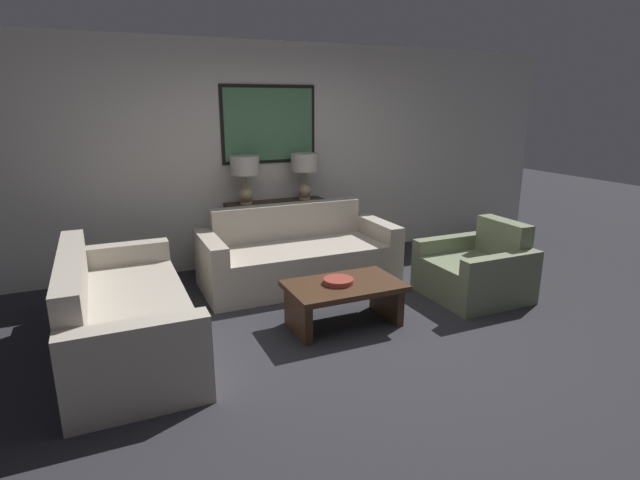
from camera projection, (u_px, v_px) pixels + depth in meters
ground_plane at (367, 341)px, 4.24m from camera, size 20.00×20.00×0.00m
back_wall at (268, 155)px, 6.12m from camera, size 8.32×0.12×2.65m
console_table at (277, 233)px, 6.14m from camera, size 1.22×0.36×0.80m
table_lamp_left at (245, 170)px, 5.78m from camera, size 0.34×0.34×0.57m
table_lamp_right at (305, 167)px, 6.07m from camera, size 0.34×0.34×0.57m
couch_by_back_wall at (298, 257)px, 5.56m from camera, size 2.13×0.93×0.84m
couch_by_side at (123, 316)px, 4.03m from camera, size 0.93×2.13×0.84m
coffee_table at (344, 295)px, 4.48m from camera, size 1.02×0.63×0.40m
decorative_bowl at (338, 281)px, 4.44m from camera, size 0.27×0.27×0.05m
armchair_near_back_wall at (476, 271)px, 5.17m from camera, size 0.91×0.91×0.78m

